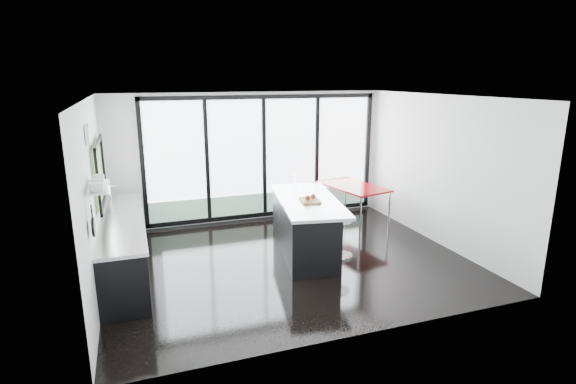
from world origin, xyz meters
name	(u,v)px	position (x,y,z in m)	size (l,w,h in m)	color
floor	(288,260)	(0.00, 0.00, 0.00)	(6.00, 5.00, 0.00)	black
ceiling	(288,97)	(0.00, 0.00, 2.80)	(6.00, 5.00, 0.00)	white
wall_back	(263,163)	(0.27, 2.47, 1.27)	(6.00, 0.09, 2.80)	silver
wall_front	(360,229)	(0.00, -2.50, 1.40)	(6.00, 0.00, 2.80)	silver
wall_left	(96,183)	(-2.97, 0.27, 1.56)	(0.26, 5.00, 2.80)	silver
wall_right	(438,170)	(3.00, 0.00, 1.40)	(0.00, 5.00, 2.80)	silver
counter_cabinets	(124,246)	(-2.67, 0.40, 0.46)	(0.69, 3.24, 1.36)	black
island	(304,225)	(0.41, 0.32, 0.50)	(1.43, 2.57, 1.29)	black
bar_stool_near	(341,237)	(0.93, -0.14, 0.35)	(0.44, 0.44, 0.71)	silver
bar_stool_far	(320,231)	(0.71, 0.27, 0.37)	(0.47, 0.47, 0.74)	silver
red_table	(352,204)	(2.02, 1.52, 0.42)	(0.89, 1.55, 0.83)	maroon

